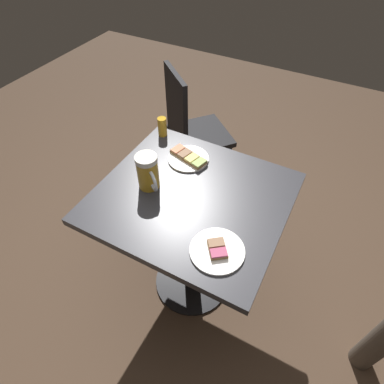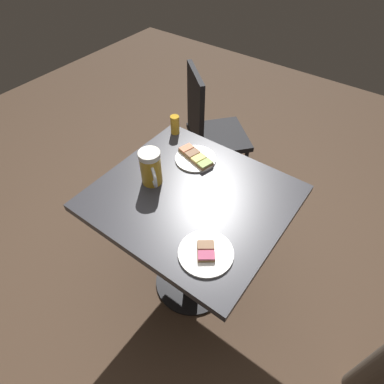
% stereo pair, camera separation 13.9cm
% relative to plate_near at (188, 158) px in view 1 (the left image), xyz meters
% --- Properties ---
extents(ground_plane, '(6.00, 6.00, 0.00)m').
position_rel_plate_near_xyz_m(ground_plane, '(0.13, -0.20, -0.79)').
color(ground_plane, '#4C3828').
extents(cafe_table, '(0.82, 0.74, 0.77)m').
position_rel_plate_near_xyz_m(cafe_table, '(0.13, -0.20, -0.17)').
color(cafe_table, black).
rests_on(cafe_table, ground_plane).
extents(plate_near, '(0.20, 0.20, 0.03)m').
position_rel_plate_near_xyz_m(plate_near, '(0.00, 0.00, 0.00)').
color(plate_near, white).
rests_on(plate_near, cafe_table).
extents(plate_far, '(0.21, 0.21, 0.03)m').
position_rel_plate_near_xyz_m(plate_far, '(0.35, -0.41, -0.00)').
color(plate_far, white).
rests_on(plate_far, cafe_table).
extents(beer_mug, '(0.14, 0.12, 0.17)m').
position_rel_plate_near_xyz_m(beer_mug, '(-0.07, -0.24, 0.07)').
color(beer_mug, gold).
rests_on(beer_mug, cafe_table).
extents(beer_glass_small, '(0.05, 0.05, 0.10)m').
position_rel_plate_near_xyz_m(beer_glass_small, '(-0.22, 0.11, 0.04)').
color(beer_glass_small, gold).
rests_on(beer_glass_small, cafe_table).
extents(cafe_chair, '(0.54, 0.54, 0.93)m').
position_rel_plate_near_xyz_m(cafe_chair, '(-0.28, 0.55, -0.26)').
color(cafe_chair, black).
rests_on(cafe_chair, ground_plane).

